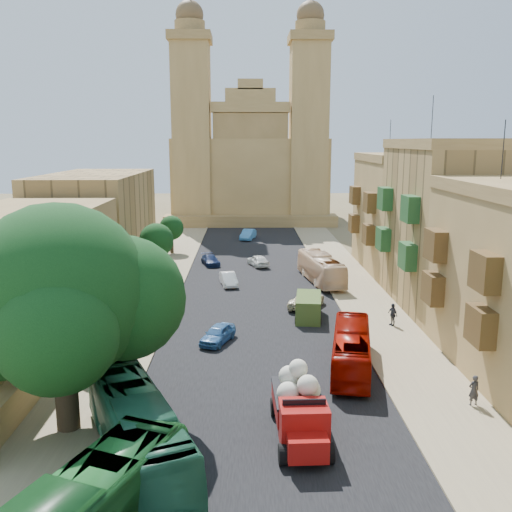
{
  "coord_description": "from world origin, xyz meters",
  "views": [
    {
      "loc": [
        -0.93,
        -21.56,
        13.62
      ],
      "look_at": [
        0.0,
        26.0,
        4.0
      ],
      "focal_mm": 40.0,
      "sensor_mm": 36.0,
      "label": 1
    }
  ],
  "objects_px": {
    "car_blue_a": "(218,334)",
    "car_blue_b": "(248,234)",
    "street_tree_c": "(156,241)",
    "car_cream": "(307,300)",
    "street_tree_b": "(134,264)",
    "bus_green_north": "(138,429)",
    "church": "(250,165)",
    "ficus_tree": "(62,299)",
    "car_dkblue": "(210,260)",
    "pedestrian_a": "(474,390)",
    "bus_cream_east": "(321,268)",
    "car_white_b": "(258,261)",
    "bus_red_east": "(351,349)",
    "pedestrian_c": "(393,314)",
    "street_tree_d": "(171,228)",
    "street_tree_a": "(97,317)",
    "olive_pickup": "(308,307)",
    "car_white_a": "(229,279)",
    "red_truck": "(300,407)"
  },
  "relations": [
    {
      "from": "pedestrian_a",
      "to": "pedestrian_c",
      "type": "height_order",
      "value": "pedestrian_c"
    },
    {
      "from": "bus_green_north",
      "to": "church",
      "type": "bearing_deg",
      "value": 62.35
    },
    {
      "from": "bus_cream_east",
      "to": "ficus_tree",
      "type": "bearing_deg",
      "value": 52.16
    },
    {
      "from": "bus_red_east",
      "to": "ficus_tree",
      "type": "bearing_deg",
      "value": 35.9
    },
    {
      "from": "bus_cream_east",
      "to": "car_blue_a",
      "type": "bearing_deg",
      "value": 52.37
    },
    {
      "from": "bus_green_north",
      "to": "car_blue_b",
      "type": "relative_size",
      "value": 2.49
    },
    {
      "from": "bus_cream_east",
      "to": "car_white_b",
      "type": "height_order",
      "value": "bus_cream_east"
    },
    {
      "from": "bus_cream_east",
      "to": "car_cream",
      "type": "xyz_separation_m",
      "value": [
        -2.33,
        -8.74,
        -0.73
      ]
    },
    {
      "from": "car_blue_a",
      "to": "car_blue_b",
      "type": "relative_size",
      "value": 0.84
    },
    {
      "from": "street_tree_a",
      "to": "pedestrian_a",
      "type": "height_order",
      "value": "street_tree_a"
    },
    {
      "from": "street_tree_a",
      "to": "street_tree_d",
      "type": "height_order",
      "value": "street_tree_d"
    },
    {
      "from": "olive_pickup",
      "to": "car_white_b",
      "type": "height_order",
      "value": "olive_pickup"
    },
    {
      "from": "church",
      "to": "ficus_tree",
      "type": "relative_size",
      "value": 3.32
    },
    {
      "from": "church",
      "to": "car_blue_a",
      "type": "xyz_separation_m",
      "value": [
        -2.83,
        -62.87,
        -8.9
      ]
    },
    {
      "from": "street_tree_a",
      "to": "pedestrian_a",
      "type": "relative_size",
      "value": 2.75
    },
    {
      "from": "car_cream",
      "to": "street_tree_b",
      "type": "bearing_deg",
      "value": 23.48
    },
    {
      "from": "street_tree_b",
      "to": "car_cream",
      "type": "bearing_deg",
      "value": 0.06
    },
    {
      "from": "red_truck",
      "to": "pedestrian_c",
      "type": "xyz_separation_m",
      "value": [
        8.53,
        16.34,
        -0.68
      ]
    },
    {
      "from": "olive_pickup",
      "to": "bus_cream_east",
      "type": "height_order",
      "value": "bus_cream_east"
    },
    {
      "from": "street_tree_d",
      "to": "car_dkblue",
      "type": "relative_size",
      "value": 1.2
    },
    {
      "from": "street_tree_b",
      "to": "bus_red_east",
      "type": "bearing_deg",
      "value": -40.19
    },
    {
      "from": "church",
      "to": "car_white_b",
      "type": "relative_size",
      "value": 9.59
    },
    {
      "from": "street_tree_d",
      "to": "bus_green_north",
      "type": "height_order",
      "value": "street_tree_d"
    },
    {
      "from": "ficus_tree",
      "to": "olive_pickup",
      "type": "xyz_separation_m",
      "value": [
        13.4,
        17.11,
        -5.59
      ]
    },
    {
      "from": "church",
      "to": "car_blue_a",
      "type": "relative_size",
      "value": 9.98
    },
    {
      "from": "car_white_a",
      "to": "car_cream",
      "type": "relative_size",
      "value": 0.83
    },
    {
      "from": "olive_pickup",
      "to": "car_cream",
      "type": "bearing_deg",
      "value": 86.66
    },
    {
      "from": "ficus_tree",
      "to": "street_tree_c",
      "type": "relative_size",
      "value": 2.02
    },
    {
      "from": "street_tree_c",
      "to": "bus_red_east",
      "type": "relative_size",
      "value": 0.6
    },
    {
      "from": "street_tree_b",
      "to": "car_dkblue",
      "type": "relative_size",
      "value": 1.45
    },
    {
      "from": "street_tree_c",
      "to": "car_cream",
      "type": "bearing_deg",
      "value": -40.23
    },
    {
      "from": "car_dkblue",
      "to": "pedestrian_a",
      "type": "height_order",
      "value": "pedestrian_a"
    },
    {
      "from": "car_cream",
      "to": "bus_cream_east",
      "type": "bearing_deg",
      "value": -81.5
    },
    {
      "from": "car_dkblue",
      "to": "red_truck",
      "type": "bearing_deg",
      "value": -96.65
    },
    {
      "from": "pedestrian_c",
      "to": "church",
      "type": "bearing_deg",
      "value": 165.82
    },
    {
      "from": "car_cream",
      "to": "car_white_b",
      "type": "xyz_separation_m",
      "value": [
        -3.67,
        16.05,
        0.02
      ]
    },
    {
      "from": "church",
      "to": "ficus_tree",
      "type": "bearing_deg",
      "value": -97.18
    },
    {
      "from": "car_blue_b",
      "to": "pedestrian_c",
      "type": "distance_m",
      "value": 39.79
    },
    {
      "from": "street_tree_c",
      "to": "street_tree_d",
      "type": "xyz_separation_m",
      "value": [
        0.0,
        12.0,
        -0.52
      ]
    },
    {
      "from": "olive_pickup",
      "to": "car_white_b",
      "type": "xyz_separation_m",
      "value": [
        -3.5,
        18.95,
        -0.23
      ]
    },
    {
      "from": "street_tree_c",
      "to": "car_cream",
      "type": "relative_size",
      "value": 1.2
    },
    {
      "from": "olive_pickup",
      "to": "car_dkblue",
      "type": "xyz_separation_m",
      "value": [
        -8.8,
        19.63,
        -0.31
      ]
    },
    {
      "from": "car_cream",
      "to": "car_dkblue",
      "type": "distance_m",
      "value": 18.99
    },
    {
      "from": "church",
      "to": "street_tree_c",
      "type": "bearing_deg",
      "value": -103.21
    },
    {
      "from": "street_tree_d",
      "to": "church",
      "type": "bearing_deg",
      "value": 71.91
    },
    {
      "from": "street_tree_b",
      "to": "bus_green_north",
      "type": "height_order",
      "value": "street_tree_b"
    },
    {
      "from": "pedestrian_a",
      "to": "pedestrian_c",
      "type": "relative_size",
      "value": 0.98
    },
    {
      "from": "street_tree_d",
      "to": "car_cream",
      "type": "relative_size",
      "value": 1.03
    },
    {
      "from": "bus_cream_east",
      "to": "car_cream",
      "type": "distance_m",
      "value": 9.08
    },
    {
      "from": "street_tree_c",
      "to": "bus_cream_east",
      "type": "xyz_separation_m",
      "value": [
        16.5,
        -3.24,
        -2.27
      ]
    }
  ]
}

